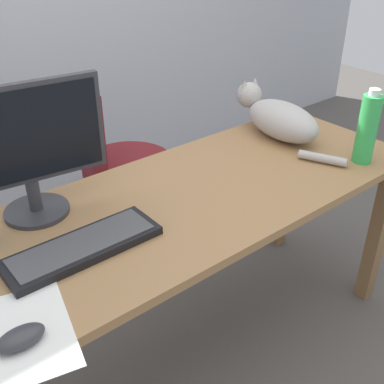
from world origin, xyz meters
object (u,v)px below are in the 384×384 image
Objects in this scene: cat at (279,118)px; computer_mouse at (20,338)px; spray_bottle at (367,129)px; keyboard at (83,247)px; monitor at (25,147)px; office_chair at (119,183)px.

cat is 1.34m from computer_mouse.
cat is 0.37m from spray_bottle.
keyboard is 0.34m from computer_mouse.
computer_mouse is at bearing -117.17° from monitor.
monitor is 1.19m from spray_bottle.
monitor reaches higher than cat.
computer_mouse is 1.35m from spray_bottle.
keyboard is at bearing -86.02° from monitor.
monitor is (-0.60, -0.54, 0.57)m from office_chair.
cat is at bearing 17.73° from computer_mouse.
spray_bottle is at bearing -21.42° from monitor.
keyboard is 4.00× the size of computer_mouse.
office_chair is 0.86m from cat.
cat is (1.01, 0.20, 0.07)m from keyboard.
cat is 5.57× the size of computer_mouse.
computer_mouse is at bearing -141.04° from keyboard.
monitor is at bearing 62.83° from computer_mouse.
cat is at bearing -3.86° from monitor.
monitor is 4.36× the size of computer_mouse.
office_chair is 8.20× the size of computer_mouse.
keyboard is (-0.58, -0.80, 0.36)m from office_chair.
office_chair is 1.37m from computer_mouse.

